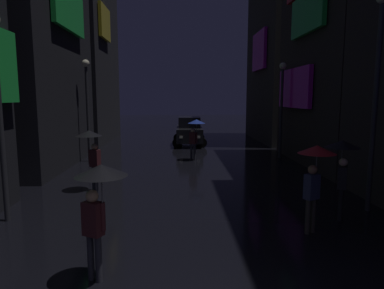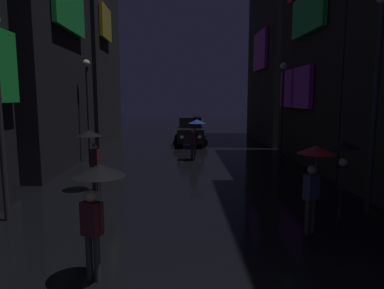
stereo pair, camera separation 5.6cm
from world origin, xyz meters
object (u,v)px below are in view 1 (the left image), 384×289
pedestrian_foreground_right_blue (195,128)px  pedestrian_foreground_left_red (315,164)px  pedestrian_far_right_black (91,143)px  streetlamp_right_far (282,98)px  streetlamp_left_far (87,98)px  car_distant (189,131)px  pedestrian_midstreet_centre_black (342,157)px  pedestrian_midstreet_left_black (99,190)px  streetlamp_right_near (377,79)px

pedestrian_foreground_right_blue → pedestrian_foreground_left_red: 9.92m
pedestrian_far_right_black → streetlamp_right_far: streetlamp_right_far is taller
pedestrian_foreground_left_red → streetlamp_left_far: (-7.79, 9.50, 1.54)m
pedestrian_foreground_right_blue → car_distant: bearing=91.3°
pedestrian_foreground_left_red → streetlamp_left_far: 12.38m
pedestrian_far_right_black → pedestrian_foreground_left_red: (6.27, -3.95, 0.00)m
pedestrian_midstreet_centre_black → streetlamp_left_far: streetlamp_left_far is taller
pedestrian_midstreet_centre_black → pedestrian_midstreet_left_black: bearing=-152.3°
streetlamp_left_far → pedestrian_foreground_right_blue: bearing=1.4°
pedestrian_far_right_black → streetlamp_right_near: bearing=-16.3°
pedestrian_midstreet_centre_black → streetlamp_right_far: 9.43m
pedestrian_foreground_left_red → car_distant: size_ratio=0.51×
streetlamp_right_near → streetlamp_left_far: bearing=141.3°
pedestrian_far_right_black → streetlamp_right_near: 9.08m
pedestrian_far_right_black → pedestrian_midstreet_left_black: same height
pedestrian_far_right_black → car_distant: bearing=71.9°
pedestrian_far_right_black → pedestrian_foreground_right_blue: (3.89, 5.68, 0.00)m
pedestrian_foreground_right_blue → streetlamp_right_near: (4.59, -8.15, 2.08)m
pedestrian_foreground_right_blue → streetlamp_right_far: size_ratio=0.42×
car_distant → streetlamp_right_near: streetlamp_right_near is taller
pedestrian_foreground_right_blue → streetlamp_left_far: 5.62m
pedestrian_far_right_black → pedestrian_foreground_left_red: bearing=-32.2°
pedestrian_foreground_right_blue → streetlamp_left_far: (-5.41, -0.13, 1.54)m
pedestrian_midstreet_left_black → car_distant: pedestrian_midstreet_left_black is taller
pedestrian_midstreet_left_black → pedestrian_midstreet_centre_black: bearing=27.7°
pedestrian_midstreet_left_black → streetlamp_left_far: size_ratio=0.42×
pedestrian_foreground_right_blue → streetlamp_left_far: size_ratio=0.42×
pedestrian_midstreet_left_black → pedestrian_foreground_left_red: (4.62, 2.09, 0.00)m
car_distant → pedestrian_foreground_right_blue: bearing=-88.7°
pedestrian_foreground_right_blue → pedestrian_midstreet_centre_black: bearing=-68.3°
pedestrian_midstreet_centre_black → pedestrian_foreground_left_red: same height
pedestrian_foreground_right_blue → streetlamp_left_far: streetlamp_left_far is taller
pedestrian_foreground_right_blue → pedestrian_midstreet_centre_black: same height
pedestrian_midstreet_left_black → pedestrian_midstreet_centre_black: size_ratio=1.00×
pedestrian_midstreet_centre_black → pedestrian_foreground_right_blue: bearing=111.7°
pedestrian_foreground_left_red → streetlamp_left_far: bearing=129.3°
streetlamp_right_near → pedestrian_midstreet_centre_black: bearing=-153.0°
pedestrian_far_right_black → pedestrian_midstreet_left_black: (1.65, -6.05, 0.00)m
pedestrian_far_right_black → car_distant: size_ratio=0.51×
pedestrian_foreground_left_red → streetlamp_right_near: size_ratio=0.35×
pedestrian_midstreet_centre_black → streetlamp_right_far: streetlamp_right_far is taller
pedestrian_midstreet_centre_black → streetlamp_right_near: streetlamp_right_near is taller
pedestrian_far_right_black → pedestrian_foreground_right_blue: same height
pedestrian_foreground_right_blue → streetlamp_left_far: bearing=-178.6°
streetlamp_right_far → pedestrian_midstreet_left_black: bearing=-119.2°
streetlamp_right_far → streetlamp_left_far: streetlamp_left_far is taller
pedestrian_foreground_left_red → car_distant: 15.66m
pedestrian_midstreet_left_black → pedestrian_midstreet_centre_black: (5.71, 3.00, 0.00)m
pedestrian_midstreet_left_black → streetlamp_right_far: size_ratio=0.42×
streetlamp_right_near → pedestrian_far_right_black: bearing=163.7°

